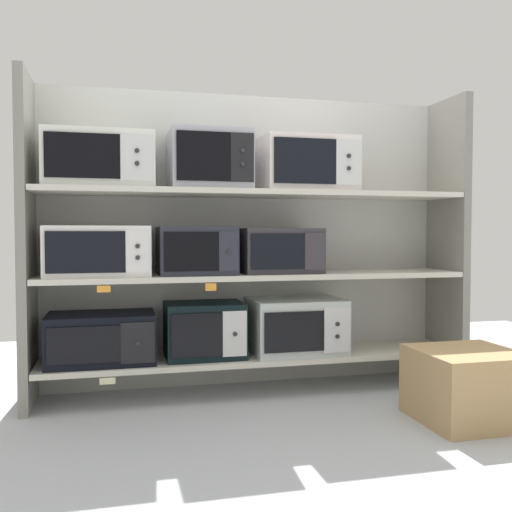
# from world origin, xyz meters

# --- Properties ---
(ground) EXTENTS (6.45, 6.00, 0.02)m
(ground) POSITION_xyz_m (0.00, -1.00, -0.01)
(ground) COLOR #B2B7BC
(back_panel) EXTENTS (2.65, 0.04, 1.77)m
(back_panel) POSITION_xyz_m (0.00, 0.23, 0.89)
(back_panel) COLOR #B2B2AD
(back_panel) RESTS_ON ground
(upright_left) EXTENTS (0.05, 0.43, 1.77)m
(upright_left) POSITION_xyz_m (-1.26, 0.00, 0.89)
(upright_left) COLOR gray
(upright_left) RESTS_ON ground
(upright_right) EXTENTS (0.05, 0.43, 1.77)m
(upright_right) POSITION_xyz_m (1.26, 0.00, 0.89)
(upright_right) COLOR gray
(upright_right) RESTS_ON ground
(shelf_0) EXTENTS (2.45, 0.43, 0.03)m
(shelf_0) POSITION_xyz_m (0.00, 0.00, 0.20)
(shelf_0) COLOR beige
(shelf_0) RESTS_ON ground
(microwave_0) EXTENTS (0.58, 0.39, 0.27)m
(microwave_0) POSITION_xyz_m (-0.88, -0.00, 0.35)
(microwave_0) COLOR black
(microwave_0) RESTS_ON shelf_0
(microwave_1) EXTENTS (0.44, 0.34, 0.31)m
(microwave_1) POSITION_xyz_m (-0.31, -0.00, 0.38)
(microwave_1) COLOR black
(microwave_1) RESTS_ON shelf_0
(microwave_2) EXTENTS (0.54, 0.43, 0.32)m
(microwave_2) POSITION_xyz_m (0.24, -0.00, 0.38)
(microwave_2) COLOR #B3BCB6
(microwave_2) RESTS_ON shelf_0
(price_tag_0) EXTENTS (0.08, 0.00, 0.03)m
(price_tag_0) POSITION_xyz_m (-0.84, -0.22, 0.17)
(price_tag_0) COLOR beige
(shelf_1) EXTENTS (2.45, 0.43, 0.03)m
(shelf_1) POSITION_xyz_m (0.00, 0.00, 0.68)
(shelf_1) COLOR beige
(microwave_3) EXTENTS (0.55, 0.39, 0.27)m
(microwave_3) POSITION_xyz_m (-0.89, -0.00, 0.83)
(microwave_3) COLOR silver
(microwave_3) RESTS_ON shelf_1
(microwave_4) EXTENTS (0.43, 0.38, 0.27)m
(microwave_4) POSITION_xyz_m (-0.35, -0.00, 0.83)
(microwave_4) COLOR #262833
(microwave_4) RESTS_ON shelf_1
(microwave_5) EXTENTS (0.46, 0.35, 0.26)m
(microwave_5) POSITION_xyz_m (0.14, -0.00, 0.83)
(microwave_5) COLOR #322E34
(microwave_5) RESTS_ON shelf_1
(price_tag_1) EXTENTS (0.07, 0.00, 0.03)m
(price_tag_1) POSITION_xyz_m (-0.86, -0.22, 0.64)
(price_tag_1) COLOR orange
(price_tag_2) EXTENTS (0.06, 0.00, 0.04)m
(price_tag_2) POSITION_xyz_m (-0.30, -0.22, 0.64)
(price_tag_2) COLOR orange
(shelf_2) EXTENTS (2.45, 0.43, 0.03)m
(shelf_2) POSITION_xyz_m (0.00, 0.00, 1.16)
(shelf_2) COLOR beige
(microwave_6) EXTENTS (0.58, 0.38, 0.30)m
(microwave_6) POSITION_xyz_m (-0.88, -0.00, 1.33)
(microwave_6) COLOR silver
(microwave_6) RESTS_ON shelf_2
(microwave_7) EXTENTS (0.45, 0.40, 0.33)m
(microwave_7) POSITION_xyz_m (-0.28, -0.00, 1.34)
(microwave_7) COLOR #A3A5AF
(microwave_7) RESTS_ON shelf_2
(microwave_8) EXTENTS (0.55, 0.36, 0.32)m
(microwave_8) POSITION_xyz_m (0.31, -0.00, 1.34)
(microwave_8) COLOR silver
(microwave_8) RESTS_ON shelf_2
(shipping_carton) EXTENTS (0.48, 0.48, 0.35)m
(shipping_carton) POSITION_xyz_m (0.88, -0.77, 0.18)
(shipping_carton) COLOR tan
(shipping_carton) RESTS_ON ground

